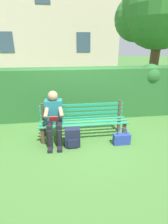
{
  "coord_description": "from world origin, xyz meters",
  "views": [
    {
      "loc": [
        0.46,
        3.58,
        2.07
      ],
      "look_at": [
        0.0,
        0.1,
        0.68
      ],
      "focal_mm": 27.21,
      "sensor_mm": 36.0,
      "label": 1
    }
  ],
  "objects_px": {
    "park_bench": "(83,119)",
    "tree": "(157,11)",
    "person_seated": "(54,116)",
    "handbag": "(122,139)",
    "backpack": "(72,138)"
  },
  "relations": [
    {
      "from": "tree",
      "to": "backpack",
      "type": "distance_m",
      "value": 5.6
    },
    {
      "from": "person_seated",
      "to": "backpack",
      "type": "relative_size",
      "value": 2.71
    },
    {
      "from": "tree",
      "to": "handbag",
      "type": "relative_size",
      "value": 11.47
    },
    {
      "from": "person_seated",
      "to": "handbag",
      "type": "distance_m",
      "value": 1.58
    },
    {
      "from": "person_seated",
      "to": "handbag",
      "type": "xyz_separation_m",
      "value": [
        -1.47,
        0.34,
        -0.48
      ]
    },
    {
      "from": "park_bench",
      "to": "handbag",
      "type": "relative_size",
      "value": 4.98
    },
    {
      "from": "tree",
      "to": "handbag",
      "type": "bearing_deg",
      "value": 56.78
    },
    {
      "from": "park_bench",
      "to": "person_seated",
      "type": "distance_m",
      "value": 0.71
    },
    {
      "from": "tree",
      "to": "backpack",
      "type": "bearing_deg",
      "value": 45.27
    },
    {
      "from": "tree",
      "to": "handbag",
      "type": "distance_m",
      "value": 5.11
    },
    {
      "from": "park_bench",
      "to": "tree",
      "type": "xyz_separation_m",
      "value": [
        -3.04,
        -2.89,
        2.78
      ]
    },
    {
      "from": "person_seated",
      "to": "tree",
      "type": "bearing_deg",
      "value": -140.27
    },
    {
      "from": "person_seated",
      "to": "tree",
      "type": "relative_size",
      "value": 0.25
    },
    {
      "from": "park_bench",
      "to": "backpack",
      "type": "xyz_separation_m",
      "value": [
        0.29,
        0.46,
        -0.22
      ]
    },
    {
      "from": "park_bench",
      "to": "backpack",
      "type": "relative_size",
      "value": 4.76
    }
  ]
}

